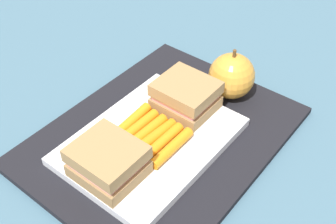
{
  "coord_description": "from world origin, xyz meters",
  "views": [
    {
      "loc": [
        -0.32,
        -0.27,
        0.43
      ],
      "look_at": [
        0.01,
        0.0,
        0.04
      ],
      "focal_mm": 45.55,
      "sensor_mm": 36.0,
      "label": 1
    }
  ],
  "objects": [
    {
      "name": "ground_plane",
      "position": [
        0.0,
        0.0,
        0.0
      ],
      "size": [
        2.4,
        2.4,
        0.0
      ],
      "primitive_type": "plane",
      "color": "#42667A"
    },
    {
      "name": "lunchbag_mat",
      "position": [
        0.0,
        0.0,
        0.01
      ],
      "size": [
        0.36,
        0.28,
        0.01
      ],
      "primitive_type": "cube",
      "color": "black",
      "rests_on": "ground_plane"
    },
    {
      "name": "food_tray",
      "position": [
        -0.03,
        0.0,
        0.02
      ],
      "size": [
        0.23,
        0.17,
        0.01
      ],
      "primitive_type": "cube",
      "color": "white",
      "rests_on": "lunchbag_mat"
    },
    {
      "name": "sandwich_half_left",
      "position": [
        -0.1,
        0.0,
        0.04
      ],
      "size": [
        0.07,
        0.08,
        0.04
      ],
      "color": "#9E7A4C",
      "rests_on": "food_tray"
    },
    {
      "name": "sandwich_half_right",
      "position": [
        0.05,
        0.0,
        0.04
      ],
      "size": [
        0.07,
        0.08,
        0.04
      ],
      "color": "#9E7A4C",
      "rests_on": "food_tray"
    },
    {
      "name": "carrot_sticks_bundle",
      "position": [
        -0.03,
        -0.0,
        0.03
      ],
      "size": [
        0.08,
        0.09,
        0.02
      ],
      "color": "orange",
      "rests_on": "food_tray"
    },
    {
      "name": "apple",
      "position": [
        0.13,
        -0.03,
        0.04
      ],
      "size": [
        0.07,
        0.07,
        0.08
      ],
      "color": "gold",
      "rests_on": "lunchbag_mat"
    }
  ]
}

